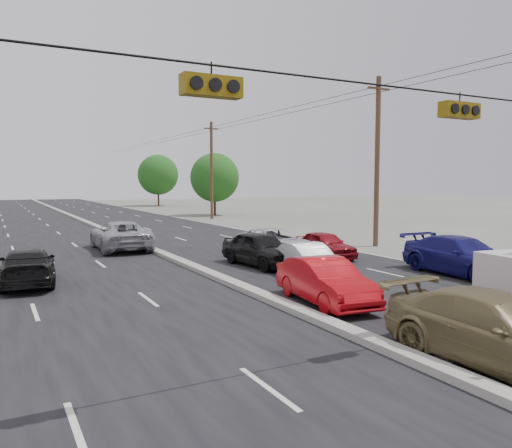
% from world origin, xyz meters
% --- Properties ---
extents(ground, '(200.00, 200.00, 0.00)m').
position_xyz_m(ground, '(0.00, 0.00, 0.00)').
color(ground, '#606356').
rests_on(ground, ground).
extents(road_surface, '(20.00, 160.00, 0.02)m').
position_xyz_m(road_surface, '(0.00, 30.00, 0.00)').
color(road_surface, black).
rests_on(road_surface, ground).
extents(center_median, '(0.50, 160.00, 0.20)m').
position_xyz_m(center_median, '(0.00, 30.00, 0.10)').
color(center_median, gray).
rests_on(center_median, ground).
extents(utility_pole_right_b, '(1.60, 0.30, 10.00)m').
position_xyz_m(utility_pole_right_b, '(12.50, 15.00, 5.11)').
color(utility_pole_right_b, '#422D1E').
rests_on(utility_pole_right_b, ground).
extents(utility_pole_right_c, '(1.60, 0.30, 10.00)m').
position_xyz_m(utility_pole_right_c, '(12.50, 40.00, 5.11)').
color(utility_pole_right_c, '#422D1E').
rests_on(utility_pole_right_c, ground).
extents(traffic_signals, '(25.00, 0.30, 0.54)m').
position_xyz_m(traffic_signals, '(1.40, 0.00, 5.49)').
color(traffic_signals, black).
rests_on(traffic_signals, ground).
extents(tree_right_mid, '(5.60, 5.60, 7.14)m').
position_xyz_m(tree_right_mid, '(15.00, 45.00, 4.34)').
color(tree_right_mid, '#382619').
rests_on(tree_right_mid, ground).
extents(tree_right_far, '(6.40, 6.40, 8.16)m').
position_xyz_m(tree_right_far, '(16.00, 70.00, 4.96)').
color(tree_right_far, '#382619').
rests_on(tree_right_far, ground).
extents(tan_sedan, '(2.40, 5.28, 1.50)m').
position_xyz_m(tan_sedan, '(1.40, -1.29, 0.75)').
color(tan_sedan, brown).
rests_on(tan_sedan, ground).
extents(red_sedan, '(2.01, 4.49, 1.43)m').
position_xyz_m(red_sedan, '(1.40, 4.82, 0.72)').
color(red_sedan, '#B90B12').
rests_on(red_sedan, ground).
extents(queue_car_a, '(2.30, 4.76, 1.57)m').
position_xyz_m(queue_car_a, '(3.00, 12.01, 0.78)').
color(queue_car_a, black).
rests_on(queue_car_a, ground).
extents(queue_car_b, '(1.90, 4.20, 1.34)m').
position_xyz_m(queue_car_b, '(3.50, 8.84, 0.67)').
color(queue_car_b, silver).
rests_on(queue_car_b, ground).
extents(queue_car_c, '(2.42, 5.22, 1.45)m').
position_xyz_m(queue_car_c, '(4.91, 14.04, 0.72)').
color(queue_car_c, '#B5B7BE').
rests_on(queue_car_c, ground).
extents(queue_car_d, '(2.49, 5.53, 1.57)m').
position_xyz_m(queue_car_d, '(9.22, 6.12, 0.79)').
color(queue_car_d, navy).
rests_on(queue_car_d, ground).
extents(queue_car_e, '(1.68, 3.97, 1.34)m').
position_xyz_m(queue_car_e, '(7.00, 12.56, 0.67)').
color(queue_car_e, maroon).
rests_on(queue_car_e, ground).
extents(oncoming_near, '(2.34, 4.89, 1.37)m').
position_xyz_m(oncoming_near, '(-6.70, 12.46, 0.69)').
color(oncoming_near, black).
rests_on(oncoming_near, ground).
extents(oncoming_far, '(2.88, 5.94, 1.63)m').
position_xyz_m(oncoming_far, '(-1.40, 20.54, 0.82)').
color(oncoming_far, '#999AA0').
rests_on(oncoming_far, ground).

